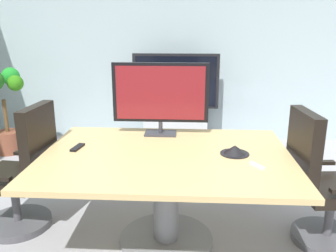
# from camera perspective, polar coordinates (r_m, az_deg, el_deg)

# --- Properties ---
(ground_plane) EXTENTS (6.81, 6.81, 0.00)m
(ground_plane) POSITION_cam_1_polar(r_m,az_deg,el_deg) (2.98, -2.32, -19.02)
(ground_plane) COLOR #99999E
(wall_back_glass_partition) EXTENTS (5.55, 0.10, 2.64)m
(wall_back_glass_partition) POSITION_cam_1_polar(r_m,az_deg,el_deg) (5.35, 0.62, 11.91)
(wall_back_glass_partition) COLOR #9EB2B7
(wall_back_glass_partition) RESTS_ON ground
(conference_table) EXTENTS (1.89, 1.36, 0.75)m
(conference_table) POSITION_cam_1_polar(r_m,az_deg,el_deg) (2.80, -0.30, -7.86)
(conference_table) COLOR tan
(conference_table) RESTS_ON ground
(office_chair_left) EXTENTS (0.61, 0.59, 1.09)m
(office_chair_left) POSITION_cam_1_polar(r_m,az_deg,el_deg) (3.27, -22.09, -7.80)
(office_chair_left) COLOR #4C4C51
(office_chair_left) RESTS_ON ground
(office_chair_right) EXTENTS (0.61, 0.59, 1.09)m
(office_chair_right) POSITION_cam_1_polar(r_m,az_deg,el_deg) (3.08, 23.20, -9.37)
(office_chair_right) COLOR #4C4C51
(office_chair_right) RESTS_ON ground
(tv_monitor) EXTENTS (0.84, 0.18, 0.64)m
(tv_monitor) POSITION_cam_1_polar(r_m,az_deg,el_deg) (3.13, -1.22, 5.02)
(tv_monitor) COLOR #333338
(tv_monitor) RESTS_ON conference_table
(wall_display_unit) EXTENTS (1.20, 0.36, 1.31)m
(wall_display_unit) POSITION_cam_1_polar(r_m,az_deg,el_deg) (5.14, 1.22, 1.81)
(wall_display_unit) COLOR #B7BABC
(wall_display_unit) RESTS_ON ground
(potted_plant) EXTENTS (0.66, 0.64, 1.20)m
(potted_plant) POSITION_cam_1_polar(r_m,az_deg,el_deg) (5.23, -25.05, 3.53)
(potted_plant) COLOR brown
(potted_plant) RESTS_ON ground
(conference_phone) EXTENTS (0.22, 0.22, 0.07)m
(conference_phone) POSITION_cam_1_polar(r_m,az_deg,el_deg) (2.77, 10.61, -3.83)
(conference_phone) COLOR black
(conference_phone) RESTS_ON conference_table
(remote_control) EXTENTS (0.08, 0.18, 0.02)m
(remote_control) POSITION_cam_1_polar(r_m,az_deg,el_deg) (2.94, -14.24, -3.32)
(remote_control) COLOR black
(remote_control) RESTS_ON conference_table
(whiteboard_marker) EXTENTS (0.09, 0.12, 0.02)m
(whiteboard_marker) POSITION_cam_1_polar(r_m,az_deg,el_deg) (2.57, 14.02, -6.14)
(whiteboard_marker) COLOR silver
(whiteboard_marker) RESTS_ON conference_table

